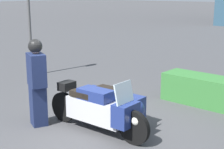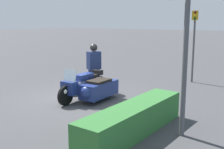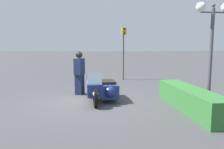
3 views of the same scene
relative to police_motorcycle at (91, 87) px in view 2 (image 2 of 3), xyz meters
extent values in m
plane|color=#424244|center=(-0.03, -0.41, -0.46)|extent=(160.00, 160.00, 0.00)
cylinder|color=black|center=(0.92, -0.28, -0.13)|extent=(0.66, 0.13, 0.66)
cylinder|color=black|center=(-0.95, -0.37, -0.13)|extent=(0.66, 0.13, 0.66)
cylinder|color=black|center=(-0.22, 0.24, -0.21)|extent=(0.52, 0.12, 0.51)
cube|color=#B7B7BC|center=(-0.01, -0.33, -0.01)|extent=(1.34, 0.44, 0.45)
cube|color=navy|center=(-0.01, -0.33, 0.32)|extent=(0.74, 0.40, 0.24)
cube|color=black|center=(-0.31, -0.34, 0.30)|extent=(0.55, 0.39, 0.12)
cube|color=navy|center=(0.73, -0.29, 0.08)|extent=(0.34, 0.53, 0.44)
cube|color=silver|center=(0.68, -0.29, 0.50)|extent=(0.14, 0.50, 0.40)
sphere|color=white|center=(0.97, -0.28, 0.01)|extent=(0.18, 0.18, 0.18)
cube|color=navy|center=(-0.16, 0.24, -0.06)|extent=(1.52, 0.70, 0.50)
sphere|color=navy|center=(0.47, 0.27, -0.03)|extent=(0.48, 0.48, 0.47)
cube|color=black|center=(-0.16, 0.24, 0.23)|extent=(0.84, 0.58, 0.09)
cube|color=black|center=(-0.83, -0.36, 0.37)|extent=(0.26, 0.36, 0.18)
cube|color=#192347|center=(-1.20, -0.85, -0.03)|extent=(0.44, 0.42, 0.86)
cube|color=#192347|center=(-1.20, -0.85, 0.74)|extent=(0.58, 0.48, 0.68)
sphere|color=tan|center=(-1.20, -0.85, 1.20)|extent=(0.23, 0.23, 0.23)
sphere|color=black|center=(-1.20, -0.85, 1.24)|extent=(0.29, 0.29, 0.29)
cube|color=#337033|center=(1.61, 2.74, -0.10)|extent=(3.67, 0.76, 0.72)
cylinder|color=#4C4C51|center=(1.02, 3.73, 1.21)|extent=(0.12, 0.12, 3.35)
cylinder|color=#4C4C4C|center=(-4.99, 1.72, 0.91)|extent=(0.09, 0.09, 2.75)
cube|color=#B79319|center=(-4.94, 1.74, 2.49)|extent=(0.20, 0.29, 0.40)
sphere|color=#410707|center=(-4.87, 1.76, 2.62)|extent=(0.11, 0.11, 0.11)
sphere|color=orange|center=(-4.87, 1.76, 2.49)|extent=(0.11, 0.11, 0.11)
sphere|color=#07350F|center=(-4.87, 1.76, 2.36)|extent=(0.11, 0.11, 0.11)
camera|label=1|loc=(4.53, -5.02, 2.33)|focal=55.00mm
camera|label=2|loc=(7.14, 6.14, 2.23)|focal=45.00mm
camera|label=3|loc=(8.13, -0.63, 1.61)|focal=35.00mm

